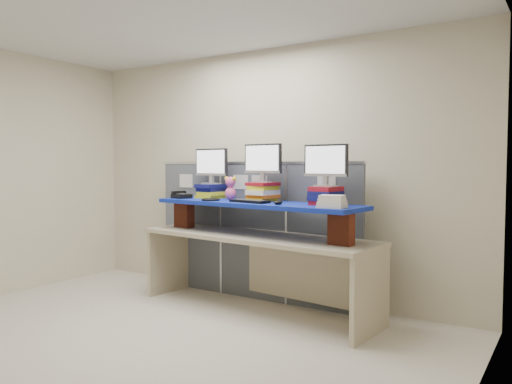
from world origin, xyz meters
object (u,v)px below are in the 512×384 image
Objects in this scene: blue_board at (256,204)px; keyboard at (250,201)px; monitor_left at (211,164)px; desk_phone at (181,196)px; monitor_center at (263,161)px; monitor_right at (326,163)px; desk at (256,250)px.

blue_board is 5.06× the size of keyboard.
blue_board is 5.04× the size of monitor_left.
desk_phone reaches higher than keyboard.
monitor_left is 1.00× the size of monitor_center.
monitor_left is 1.47m from monitor_right.
monitor_center is at bearing 97.60° from keyboard.
monitor_left reaches higher than blue_board.
monitor_right is (1.47, -0.15, 0.01)m from monitor_left.
monitor_right is (0.74, -0.07, -0.02)m from monitor_center.
monitor_left is at bearing 50.67° from desk_phone.
keyboard is at bearing -87.18° from desk.
blue_board is 0.46m from monitor_center.
desk_phone is (-1.01, -0.12, -0.39)m from monitor_center.
keyboard is at bearing -162.72° from monitor_right.
monitor_right is at bearing 0.00° from monitor_left.
monitor_right reaches higher than keyboard.
monitor_left is 0.49m from desk_phone.
keyboard is (0.71, -0.30, -0.37)m from monitor_left.
monitor_right is at bearing 9.08° from desk.
monitor_left is at bearing 170.82° from blue_board.
monitor_right is 0.86m from keyboard.
blue_board is 0.86m from monitor_right.
keyboard reaches higher than desk.
monitor_right is at bearing 0.00° from monitor_center.
blue_board is 0.12m from keyboard.
desk_phone is at bearing -167.51° from monitor_center.
desk_phone reaches higher than blue_board.
monitor_left is at bearing 170.82° from desk.
desk is 1.13m from desk_phone.
desk is 0.47m from blue_board.
desk is at bearing 98.06° from keyboard.
monitor_center is 1.00× the size of keyboard.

